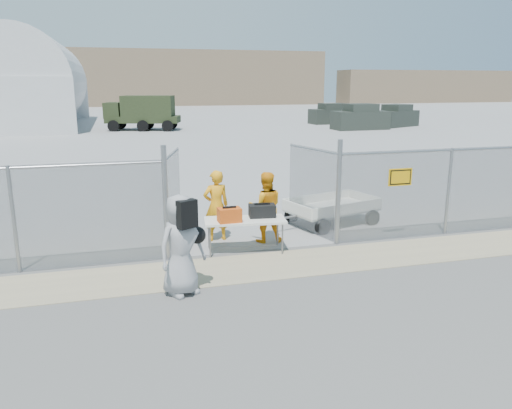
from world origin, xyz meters
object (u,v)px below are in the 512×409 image
object	(u,v)px
folding_table	(245,236)
visitor	(181,245)
security_worker_right	(265,207)
utility_trailer	(332,210)
security_worker_left	(216,206)

from	to	relation	value
folding_table	visitor	size ratio (longest dim) A/B	0.98
security_worker_right	utility_trailer	xyz separation A→B (m)	(2.19, 1.03, -0.48)
security_worker_right	utility_trailer	size ratio (longest dim) A/B	0.55
folding_table	utility_trailer	world-z (taller)	folding_table
visitor	utility_trailer	bearing A→B (deg)	12.02
security_worker_right	utility_trailer	distance (m)	2.47
utility_trailer	folding_table	bearing A→B (deg)	-166.05
security_worker_left	visitor	distance (m)	3.19
visitor	security_worker_right	bearing A→B (deg)	21.23
utility_trailer	visitor	bearing A→B (deg)	-157.51
folding_table	visitor	distance (m)	2.62
folding_table	security_worker_right	world-z (taller)	security_worker_right
visitor	utility_trailer	distance (m)	5.79
security_worker_right	security_worker_left	bearing A→B (deg)	-11.45
security_worker_left	visitor	xyz separation A→B (m)	(-1.21, -2.95, 0.06)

